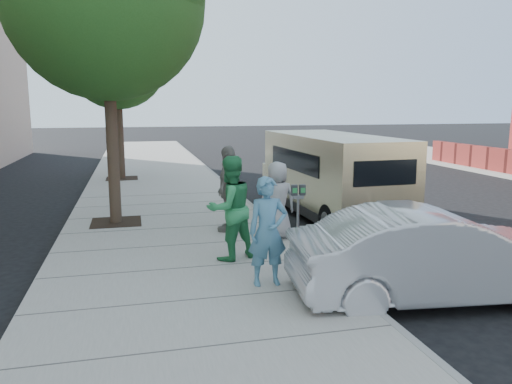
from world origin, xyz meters
TOP-DOWN VIEW (x-y plane):
  - ground at (0.00, 0.00)m, footprint 120.00×120.00m
  - sidewalk at (-1.00, 0.00)m, footprint 5.00×60.00m
  - curb_face at (1.44, 0.00)m, footprint 0.12×60.00m
  - tree_far at (-2.25, 10.00)m, footprint 3.92×3.80m
  - parking_meter at (1.25, -1.02)m, footprint 0.28×0.12m
  - van at (3.30, 2.41)m, footprint 2.25×6.05m
  - sedan at (2.61, -3.54)m, footprint 4.54×1.99m
  - person_officer at (0.20, -2.63)m, footprint 0.64×0.42m
  - person_green_shirt at (-0.12, -1.17)m, footprint 1.15×1.04m
  - person_gray_shirt at (1.13, 0.03)m, footprint 0.85×0.58m
  - person_striped_polo at (0.26, 0.93)m, footprint 1.01×1.22m

SIDE VIEW (x-z plane):
  - ground at x=0.00m, z-range 0.00..0.00m
  - sidewalk at x=-1.00m, z-range 0.00..0.15m
  - curb_face at x=1.44m, z-range -0.01..0.15m
  - sedan at x=2.61m, z-range 0.00..1.45m
  - person_gray_shirt at x=1.13m, z-range 0.15..1.82m
  - person_officer at x=0.20m, z-range 0.15..1.90m
  - parking_meter at x=1.25m, z-range 0.45..1.78m
  - person_green_shirt at x=-0.12m, z-range 0.15..2.09m
  - person_striped_polo at x=0.26m, z-range 0.15..2.10m
  - van at x=3.30m, z-range 0.07..2.28m
  - tree_far at x=-2.25m, z-range 1.64..8.13m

